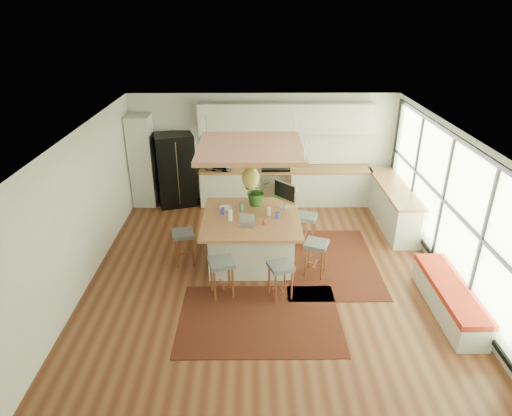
{
  "coord_description": "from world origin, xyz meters",
  "views": [
    {
      "loc": [
        -0.26,
        -7.1,
        4.65
      ],
      "look_at": [
        -0.2,
        0.5,
        1.1
      ],
      "focal_mm": 30.99,
      "sensor_mm": 36.0,
      "label": 1
    }
  ],
  "objects_px": {
    "stool_right_front": "(315,257)",
    "island_plant": "(257,194)",
    "stool_right_back": "(306,229)",
    "island": "(251,238)",
    "microwave": "(219,161)",
    "stool_near_right": "(280,279)",
    "stool_left_side": "(184,247)",
    "stool_near_left": "(222,278)",
    "laptop": "(246,220)",
    "monitor": "(285,196)",
    "fridge": "(176,169)"
  },
  "relations": [
    {
      "from": "stool_right_front",
      "to": "stool_left_side",
      "type": "relative_size",
      "value": 1.0
    },
    {
      "from": "island",
      "to": "stool_left_side",
      "type": "relative_size",
      "value": 2.72
    },
    {
      "from": "island",
      "to": "stool_near_left",
      "type": "relative_size",
      "value": 2.66
    },
    {
      "from": "stool_right_front",
      "to": "stool_left_side",
      "type": "bearing_deg",
      "value": 170.56
    },
    {
      "from": "stool_near_right",
      "to": "laptop",
      "type": "xyz_separation_m",
      "value": [
        -0.59,
        0.88,
        0.7
      ]
    },
    {
      "from": "island",
      "to": "island_plant",
      "type": "relative_size",
      "value": 3.08
    },
    {
      "from": "fridge",
      "to": "stool_right_front",
      "type": "relative_size",
      "value": 2.66
    },
    {
      "from": "stool_near_right",
      "to": "laptop",
      "type": "relative_size",
      "value": 2.18
    },
    {
      "from": "laptop",
      "to": "monitor",
      "type": "height_order",
      "value": "monitor"
    },
    {
      "from": "island",
      "to": "stool_right_back",
      "type": "height_order",
      "value": "island"
    },
    {
      "from": "stool_right_back",
      "to": "island",
      "type": "bearing_deg",
      "value": -153.02
    },
    {
      "from": "stool_near_left",
      "to": "stool_right_back",
      "type": "bearing_deg",
      "value": 47.22
    },
    {
      "from": "stool_near_right",
      "to": "island_plant",
      "type": "relative_size",
      "value": 1.09
    },
    {
      "from": "island_plant",
      "to": "microwave",
      "type": "bearing_deg",
      "value": 113.27
    },
    {
      "from": "stool_near_left",
      "to": "stool_right_front",
      "type": "xyz_separation_m",
      "value": [
        1.69,
        0.65,
        0.0
      ]
    },
    {
      "from": "island",
      "to": "stool_right_back",
      "type": "bearing_deg",
      "value": 26.98
    },
    {
      "from": "stool_near_left",
      "to": "island_plant",
      "type": "relative_size",
      "value": 1.16
    },
    {
      "from": "island",
      "to": "monitor",
      "type": "height_order",
      "value": "monitor"
    },
    {
      "from": "stool_right_front",
      "to": "stool_right_back",
      "type": "relative_size",
      "value": 0.99
    },
    {
      "from": "stool_right_front",
      "to": "island_plant",
      "type": "height_order",
      "value": "island_plant"
    },
    {
      "from": "stool_near_left",
      "to": "stool_left_side",
      "type": "distance_m",
      "value": 1.33
    },
    {
      "from": "fridge",
      "to": "stool_near_left",
      "type": "distance_m",
      "value": 4.17
    },
    {
      "from": "microwave",
      "to": "stool_left_side",
      "type": "bearing_deg",
      "value": -87.71
    },
    {
      "from": "stool_near_right",
      "to": "stool_right_front",
      "type": "relative_size",
      "value": 0.97
    },
    {
      "from": "stool_right_front",
      "to": "microwave",
      "type": "distance_m",
      "value": 3.88
    },
    {
      "from": "stool_left_side",
      "to": "laptop",
      "type": "bearing_deg",
      "value": -11.26
    },
    {
      "from": "fridge",
      "to": "monitor",
      "type": "bearing_deg",
      "value": -58.91
    },
    {
      "from": "island",
      "to": "microwave",
      "type": "xyz_separation_m",
      "value": [
        -0.8,
        2.7,
        0.66
      ]
    },
    {
      "from": "stool_right_front",
      "to": "monitor",
      "type": "xyz_separation_m",
      "value": [
        -0.52,
        0.97,
        0.83
      ]
    },
    {
      "from": "fridge",
      "to": "stool_right_back",
      "type": "height_order",
      "value": "fridge"
    },
    {
      "from": "stool_right_front",
      "to": "laptop",
      "type": "height_order",
      "value": "laptop"
    },
    {
      "from": "island",
      "to": "stool_right_front",
      "type": "bearing_deg",
      "value": -24.65
    },
    {
      "from": "fridge",
      "to": "stool_left_side",
      "type": "distance_m",
      "value": 2.95
    },
    {
      "from": "stool_right_front",
      "to": "stool_right_back",
      "type": "bearing_deg",
      "value": 92.92
    },
    {
      "from": "laptop",
      "to": "monitor",
      "type": "distance_m",
      "value": 1.11
    },
    {
      "from": "island_plant",
      "to": "stool_right_back",
      "type": "bearing_deg",
      "value": -0.45
    },
    {
      "from": "stool_right_back",
      "to": "stool_left_side",
      "type": "height_order",
      "value": "stool_right_back"
    },
    {
      "from": "island_plant",
      "to": "laptop",
      "type": "bearing_deg",
      "value": -101.98
    },
    {
      "from": "island",
      "to": "stool_near_right",
      "type": "xyz_separation_m",
      "value": [
        0.5,
        -1.25,
        -0.11
      ]
    },
    {
      "from": "stool_near_left",
      "to": "island_plant",
      "type": "bearing_deg",
      "value": 70.88
    },
    {
      "from": "monitor",
      "to": "stool_right_front",
      "type": "bearing_deg",
      "value": -13.73
    },
    {
      "from": "stool_left_side",
      "to": "microwave",
      "type": "height_order",
      "value": "microwave"
    },
    {
      "from": "stool_near_right",
      "to": "microwave",
      "type": "distance_m",
      "value": 4.23
    },
    {
      "from": "fridge",
      "to": "laptop",
      "type": "relative_size",
      "value": 6.03
    },
    {
      "from": "island",
      "to": "monitor",
      "type": "distance_m",
      "value": 1.07
    },
    {
      "from": "stool_right_back",
      "to": "stool_near_left",
      "type": "bearing_deg",
      "value": -132.78
    },
    {
      "from": "microwave",
      "to": "stool_right_front",
      "type": "bearing_deg",
      "value": -46.05
    },
    {
      "from": "stool_near_left",
      "to": "stool_near_right",
      "type": "height_order",
      "value": "stool_near_left"
    },
    {
      "from": "fridge",
      "to": "stool_right_front",
      "type": "xyz_separation_m",
      "value": [
        3.06,
        -3.25,
        -0.57
      ]
    },
    {
      "from": "island",
      "to": "stool_right_back",
      "type": "xyz_separation_m",
      "value": [
        1.13,
        0.58,
        -0.11
      ]
    }
  ]
}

